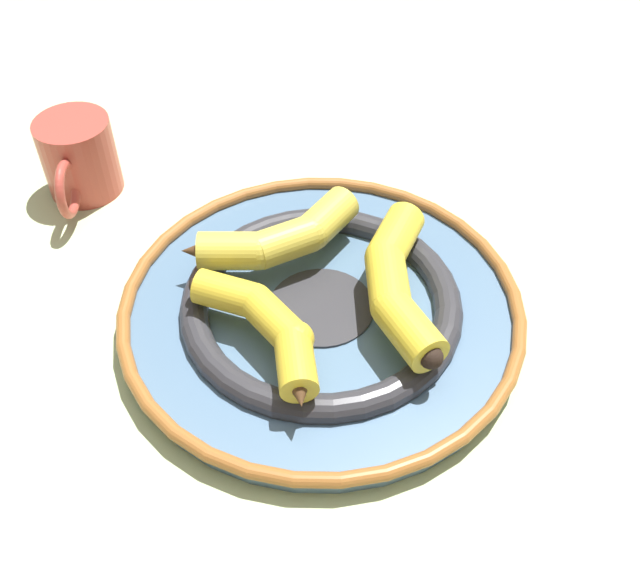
{
  "coord_description": "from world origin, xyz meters",
  "views": [
    {
      "loc": [
        0.14,
        -0.49,
        0.53
      ],
      "look_at": [
        -0.0,
        -0.04,
        0.04
      ],
      "focal_mm": 42.0,
      "sensor_mm": 36.0,
      "label": 1
    }
  ],
  "objects": [
    {
      "name": "coffee_mug",
      "position": [
        -0.31,
        0.07,
        0.04
      ],
      "size": [
        0.08,
        0.13,
        0.09
      ],
      "rotation": [
        0.0,
        0.0,
        5.04
      ],
      "color": "#B24238",
      "rests_on": "ground_plane"
    },
    {
      "name": "banana_c",
      "position": [
        -0.03,
        -0.1,
        0.05
      ],
      "size": [
        0.15,
        0.12,
        0.03
      ],
      "rotation": [
        0.0,
        0.0,
        -3.73
      ],
      "color": "gold",
      "rests_on": "decorative_bowl"
    },
    {
      "name": "banana_b",
      "position": [
        0.06,
        -0.01,
        0.05
      ],
      "size": [
        0.1,
        0.2,
        0.04
      ],
      "rotation": [
        0.0,
        0.0,
        -1.22
      ],
      "color": "yellow",
      "rests_on": "decorative_bowl"
    },
    {
      "name": "banana_a",
      "position": [
        -0.06,
        0.0,
        0.05
      ],
      "size": [
        0.15,
        0.14,
        0.04
      ],
      "rotation": [
        0.0,
        0.0,
        0.79
      ],
      "color": "gold",
      "rests_on": "decorative_bowl"
    },
    {
      "name": "ground_plane",
      "position": [
        0.0,
        0.0,
        0.0
      ],
      "size": [
        2.8,
        2.8,
        0.0
      ],
      "primitive_type": "plane",
      "color": "#B2C693"
    },
    {
      "name": "decorative_bowl",
      "position": [
        -0.0,
        -0.04,
        0.02
      ],
      "size": [
        0.38,
        0.38,
        0.04
      ],
      "color": "slate",
      "rests_on": "ground_plane"
    }
  ]
}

